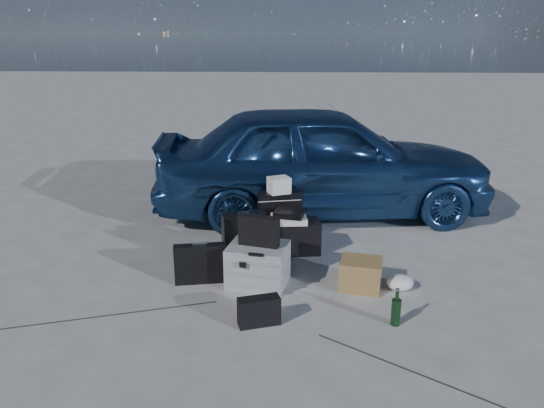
# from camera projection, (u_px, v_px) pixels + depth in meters

# --- Properties ---
(ground) EXTENTS (60.00, 60.00, 0.00)m
(ground) POSITION_uv_depth(u_px,v_px,m) (290.00, 292.00, 4.96)
(ground) COLOR beige
(ground) RESTS_ON ground
(car) EXTENTS (4.49, 2.25, 1.47)m
(car) POSITION_uv_depth(u_px,v_px,m) (322.00, 160.00, 6.93)
(car) COLOR #2A538E
(car) RESTS_ON ground
(pelican_case) EXTENTS (0.62, 0.54, 0.40)m
(pelican_case) POSITION_uv_depth(u_px,v_px,m) (258.00, 265.00, 5.07)
(pelican_case) COLOR #ABAEB0
(pelican_case) RESTS_ON ground
(laptop_bag) EXTENTS (0.40, 0.20, 0.29)m
(laptop_bag) POSITION_uv_depth(u_px,v_px,m) (259.00, 231.00, 4.96)
(laptop_bag) COLOR black
(laptop_bag) RESTS_ON pelican_case
(briefcase) EXTENTS (0.51, 0.20, 0.39)m
(briefcase) POSITION_uv_depth(u_px,v_px,m) (201.00, 264.00, 5.09)
(briefcase) COLOR black
(briefcase) RESTS_ON ground
(suitcase_left) EXTENTS (0.46, 0.29, 0.56)m
(suitcase_left) POSITION_uv_depth(u_px,v_px,m) (244.00, 239.00, 5.48)
(suitcase_left) COLOR black
(suitcase_left) RESTS_ON ground
(suitcase_right) EXTENTS (0.52, 0.28, 0.59)m
(suitcase_right) POSITION_uv_depth(u_px,v_px,m) (280.00, 217.00, 6.08)
(suitcase_right) COLOR black
(suitcase_right) RESTS_ON ground
(white_carton) EXTENTS (0.28, 0.26, 0.18)m
(white_carton) POSITION_uv_depth(u_px,v_px,m) (279.00, 185.00, 5.95)
(white_carton) COLOR white
(white_carton) RESTS_ON suitcase_right
(duffel_bag) EXTENTS (0.75, 0.40, 0.36)m
(duffel_bag) POSITION_uv_depth(u_px,v_px,m) (287.00, 237.00, 5.81)
(duffel_bag) COLOR black
(duffel_bag) RESTS_ON ground
(flat_box_white) EXTENTS (0.41, 0.32, 0.07)m
(flat_box_white) POSITION_uv_depth(u_px,v_px,m) (289.00, 219.00, 5.73)
(flat_box_white) COLOR white
(flat_box_white) RESTS_ON duffel_bag
(flat_box_black) EXTENTS (0.34, 0.28, 0.07)m
(flat_box_black) POSITION_uv_depth(u_px,v_px,m) (289.00, 214.00, 5.70)
(flat_box_black) COLOR black
(flat_box_black) RESTS_ON flat_box_white
(cardboard_box) EXTENTS (0.44, 0.41, 0.28)m
(cardboard_box) POSITION_uv_depth(u_px,v_px,m) (361.00, 274.00, 4.99)
(cardboard_box) COLOR olive
(cardboard_box) RESTS_ON ground
(plastic_bag) EXTENTS (0.32, 0.30, 0.14)m
(plastic_bag) POSITION_uv_depth(u_px,v_px,m) (400.00, 283.00, 4.98)
(plastic_bag) COLOR white
(plastic_bag) RESTS_ON ground
(messenger_bag) EXTENTS (0.37, 0.23, 0.24)m
(messenger_bag) POSITION_uv_depth(u_px,v_px,m) (259.00, 311.00, 4.37)
(messenger_bag) COLOR black
(messenger_bag) RESTS_ON ground
(green_bottle) EXTENTS (0.08, 0.08, 0.31)m
(green_bottle) POSITION_uv_depth(u_px,v_px,m) (396.00, 308.00, 4.35)
(green_bottle) COLOR black
(green_bottle) RESTS_ON ground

